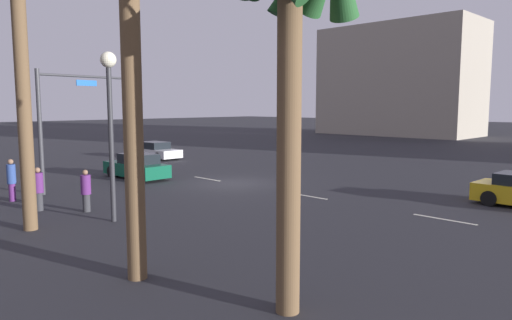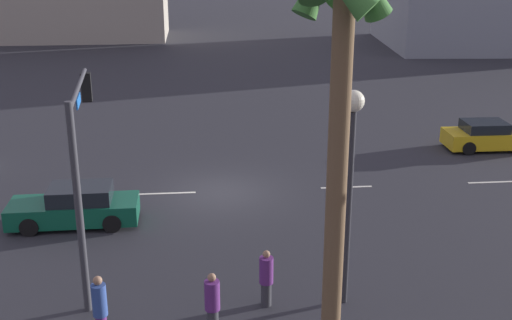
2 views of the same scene
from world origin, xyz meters
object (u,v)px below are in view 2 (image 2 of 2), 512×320
Objects in this scene: streetlamp at (351,158)px; palm_tree_1 at (343,59)px; pedestrian_2 at (100,308)px; traffic_signal at (81,147)px; car_1 at (76,207)px; car_0 at (488,136)px; pedestrian_3 at (266,277)px; pedestrian_0 at (212,303)px.

palm_tree_1 is (0.90, 2.50, 3.02)m from streetlamp.
traffic_signal is at bearing -77.85° from pedestrian_2.
car_1 is at bearing -75.72° from pedestrian_2.
pedestrian_2 is at bearing 41.22° from car_0.
car_1 is 2.44× the size of pedestrian_2.
pedestrian_2 is (6.44, 1.31, -3.26)m from streetlamp.
traffic_signal is 3.50× the size of pedestrian_3.
pedestrian_2 is 0.19× the size of palm_tree_1.
palm_tree_1 is (-5.54, 1.19, 6.28)m from pedestrian_2.
pedestrian_3 reaches higher than car_1.
car_0 is 16.85m from streetlamp.
pedestrian_2 is (16.43, 14.40, 0.33)m from car_0.
pedestrian_0 reaches higher than pedestrian_3.
car_0 is at bearing -158.79° from car_1.
streetlamp is (-8.30, 5.99, 3.57)m from car_1.
car_1 is 0.75× the size of streetlamp.
pedestrian_3 is at bearing -0.56° from streetlamp.
pedestrian_3 is (-4.27, -1.33, -0.11)m from pedestrian_2.
pedestrian_2 is at bearing 1.81° from pedestrian_0.
pedestrian_3 is at bearing -140.37° from pedestrian_0.
streetlamp is 0.60× the size of palm_tree_1.
palm_tree_1 is at bearing 116.75° from pedestrian_3.
pedestrian_2 is at bearing 104.28° from car_1.
streetlamp is 4.02m from palm_tree_1.
pedestrian_3 is at bearing -63.25° from palm_tree_1.
pedestrian_3 is 0.17× the size of palm_tree_1.
car_1 is 13.05m from palm_tree_1.
palm_tree_1 is (-1.27, 2.52, 6.38)m from pedestrian_3.
streetlamp is at bearing 179.44° from pedestrian_3.
pedestrian_2 reaches higher than pedestrian_0.
pedestrian_0 is 0.17× the size of palm_tree_1.
streetlamp is 3.47× the size of pedestrian_0.
palm_tree_1 is (-6.31, 4.77, 3.23)m from traffic_signal.
streetlamp reaches higher than car_1.
car_0 is 2.26× the size of pedestrian_2.
car_0 is 21.85m from pedestrian_2.
traffic_signal is 8.54m from palm_tree_1.
streetlamp reaches higher than car_0.
palm_tree_1 reaches higher than car_1.
pedestrian_0 is (3.68, 1.22, -3.33)m from streetlamp.
car_1 is 0.45× the size of palm_tree_1.
palm_tree_1 is at bearing 155.25° from pedestrian_0.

